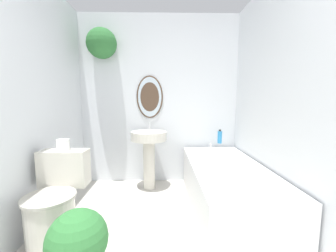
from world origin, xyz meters
name	(u,v)px	position (x,y,z in m)	size (l,w,h in m)	color
wall_back	(150,92)	(-0.13, 2.75, 1.32)	(2.36, 0.40, 2.40)	silver
wall_left	(6,100)	(-1.15, 1.37, 1.20)	(0.06, 2.86, 2.40)	silver
wall_right	(300,100)	(1.15, 1.37, 1.20)	(0.06, 2.86, 2.40)	silver
toilet	(55,205)	(-0.85, 1.40, 0.33)	(0.42, 0.56, 0.75)	beige
pedestal_sink	(149,147)	(-0.14, 2.46, 0.58)	(0.48, 0.48, 0.89)	beige
bathtub	(226,187)	(0.73, 1.85, 0.27)	(0.74, 1.69, 0.60)	silver
shampoo_bottle	(220,137)	(0.85, 2.59, 0.69)	(0.06, 0.06, 0.19)	#2D84C6
potted_plant	(78,244)	(-0.49, 0.99, 0.27)	(0.39, 0.39, 0.50)	silver
toilet_paper_roll	(63,145)	(-0.85, 1.60, 0.80)	(0.11, 0.11, 0.10)	white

